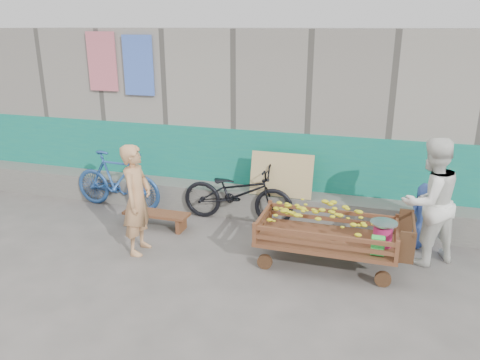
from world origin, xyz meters
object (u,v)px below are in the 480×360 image
(banana_cart, at_px, (325,226))
(child, at_px, (424,216))
(vendor_man, at_px, (137,200))
(bicycle_dark, at_px, (238,193))
(woman, at_px, (429,202))
(bench, at_px, (156,216))
(bicycle_blue, at_px, (117,180))

(banana_cart, xyz_separation_m, child, (1.28, 0.98, -0.09))
(banana_cart, bearing_deg, vendor_man, -172.07)
(vendor_man, xyz_separation_m, bicycle_dark, (0.99, 1.44, -0.30))
(woman, bearing_deg, banana_cart, -14.27)
(bench, xyz_separation_m, bicycle_blue, (-1.03, 0.59, 0.31))
(bicycle_blue, bearing_deg, vendor_man, -135.90)
(bench, relative_size, bicycle_blue, 0.63)
(banana_cart, bearing_deg, bicycle_blue, 164.40)
(bicycle_dark, bearing_deg, woman, -101.81)
(banana_cart, height_order, bicycle_blue, bicycle_blue)
(child, bearing_deg, woman, 59.02)
(bicycle_dark, bearing_deg, vendor_man, 144.93)
(banana_cart, distance_m, woman, 1.41)
(vendor_man, xyz_separation_m, woman, (3.80, 0.89, 0.08))
(banana_cart, xyz_separation_m, bench, (-2.67, 0.44, -0.37))
(bench, relative_size, woman, 0.61)
(bench, bearing_deg, bicycle_dark, 29.81)
(vendor_man, bearing_deg, woman, -81.78)
(bicycle_dark, height_order, bicycle_blue, bicycle_blue)
(woman, distance_m, bicycle_dark, 2.89)
(bench, bearing_deg, woman, 1.35)
(bicycle_blue, bearing_deg, bench, -115.98)
(vendor_man, distance_m, bicycle_dark, 1.78)
(vendor_man, relative_size, woman, 0.91)
(vendor_man, distance_m, woman, 3.90)
(vendor_man, bearing_deg, banana_cart, -86.98)
(banana_cart, distance_m, bicycle_dark, 1.88)
(bench, distance_m, child, 3.99)
(woman, xyz_separation_m, bicycle_dark, (-2.81, 0.56, -0.38))
(child, height_order, bicycle_blue, bicycle_blue)
(banana_cart, height_order, bench, banana_cart)
(bench, bearing_deg, banana_cart, -9.42)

